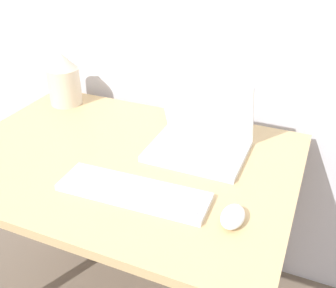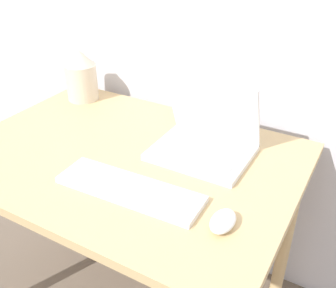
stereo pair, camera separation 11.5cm
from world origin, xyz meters
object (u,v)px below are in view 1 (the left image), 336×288
object	(u,v)px
laptop	(201,135)
keyboard	(133,192)
mouse	(233,216)
vase	(64,79)

from	to	relation	value
laptop	keyboard	bearing A→B (deg)	-106.85
keyboard	mouse	distance (m)	0.29
mouse	laptop	bearing A→B (deg)	122.20
mouse	vase	distance (m)	0.95
laptop	keyboard	size ratio (longest dim) A/B	0.71
laptop	keyboard	world-z (taller)	laptop
keyboard	mouse	world-z (taller)	mouse
keyboard	laptop	bearing A→B (deg)	73.15
laptop	mouse	world-z (taller)	laptop
keyboard	mouse	size ratio (longest dim) A/B	4.48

